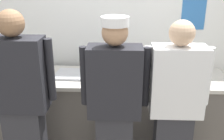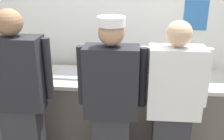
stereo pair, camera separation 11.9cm
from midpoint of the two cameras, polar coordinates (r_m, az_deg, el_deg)
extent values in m
cube|color=white|center=(3.20, -1.32, 8.82)|extent=(4.11, 0.10, 2.66)
cube|color=#3370B7|center=(3.20, 16.38, 11.53)|extent=(0.27, 0.01, 0.34)
cube|color=#56514C|center=(3.09, -1.73, -9.54)|extent=(2.57, 0.61, 0.86)
cube|color=#B7B2A8|center=(2.89, -1.83, -1.77)|extent=(2.62, 0.66, 0.04)
cube|color=#232328|center=(2.39, -21.34, -1.02)|extent=(0.48, 0.24, 0.65)
cylinder|color=#232328|center=(2.32, -14.81, -0.05)|extent=(0.07, 0.07, 0.56)
sphere|color=#8C6647|center=(2.28, -22.79, 9.45)|extent=(0.22, 0.22, 0.22)
cube|color=#232328|center=(2.22, -0.95, -2.63)|extent=(0.46, 0.24, 0.63)
cylinder|color=#232328|center=(2.27, -7.60, -1.38)|extent=(0.07, 0.07, 0.53)
cylinder|color=#232328|center=(2.24, 5.89, -1.59)|extent=(0.07, 0.07, 0.53)
sphere|color=tan|center=(2.09, -1.02, 8.17)|extent=(0.21, 0.21, 0.21)
cylinder|color=white|center=(2.07, -1.03, 10.63)|extent=(0.22, 0.22, 0.07)
cube|color=white|center=(2.30, 12.71, -2.46)|extent=(0.46, 0.24, 0.62)
cylinder|color=white|center=(2.29, 6.07, -1.29)|extent=(0.07, 0.07, 0.53)
cylinder|color=white|center=(2.38, 18.87, -1.42)|extent=(0.07, 0.07, 0.53)
sphere|color=tan|center=(2.17, 13.58, 7.90)|extent=(0.21, 0.21, 0.21)
cylinder|color=white|center=(2.96, 14.80, -1.34)|extent=(0.23, 0.23, 0.01)
cylinder|color=white|center=(2.96, 14.82, -1.12)|extent=(0.23, 0.23, 0.01)
cylinder|color=white|center=(2.95, 14.84, -0.91)|extent=(0.23, 0.23, 0.01)
cylinder|color=white|center=(2.95, 14.87, -0.69)|extent=(0.23, 0.23, 0.01)
cylinder|color=white|center=(3.05, -16.83, -0.91)|extent=(0.20, 0.20, 0.01)
cylinder|color=white|center=(3.05, -16.85, -0.70)|extent=(0.20, 0.20, 0.01)
cylinder|color=white|center=(3.04, -16.88, -0.49)|extent=(0.20, 0.20, 0.01)
cylinder|color=white|center=(3.04, -16.90, -0.28)|extent=(0.20, 0.20, 0.01)
cylinder|color=#B7BABF|center=(2.84, -1.26, -0.20)|extent=(0.39, 0.39, 0.14)
cube|color=#B7BABF|center=(2.94, -9.59, -0.96)|extent=(0.42, 0.35, 0.02)
cylinder|color=#56A333|center=(2.76, 16.21, -1.63)|extent=(0.05, 0.05, 0.14)
cone|color=#56A333|center=(2.73, 16.39, 0.10)|extent=(0.05, 0.05, 0.04)
cylinder|color=#E5E066|center=(3.19, -19.23, 1.13)|extent=(0.05, 0.05, 0.15)
cone|color=#E5E066|center=(3.16, -19.43, 2.74)|extent=(0.05, 0.05, 0.04)
cylinder|color=orange|center=(2.76, 8.71, -0.78)|extent=(0.05, 0.05, 0.16)
cone|color=orange|center=(2.73, 8.82, 1.15)|extent=(0.05, 0.05, 0.04)
cylinder|color=white|center=(2.88, -18.55, -2.06)|extent=(0.11, 0.11, 0.04)
cylinder|color=orange|center=(2.87, -18.58, -1.77)|extent=(0.09, 0.09, 0.01)
cylinder|color=white|center=(3.02, 9.94, -0.25)|extent=(0.09, 0.09, 0.04)
cylinder|color=#5B932D|center=(3.01, 9.96, 0.02)|extent=(0.08, 0.08, 0.01)
cylinder|color=white|center=(3.16, -21.55, 0.16)|extent=(0.09, 0.09, 0.10)
cube|color=#B7BABF|center=(2.99, 6.07, -0.61)|extent=(0.19, 0.03, 0.01)
cube|color=black|center=(2.98, 3.48, -0.50)|extent=(0.09, 0.03, 0.02)
camera|label=1|loc=(0.06, -91.19, -0.45)|focal=41.70mm
camera|label=2|loc=(0.06, 88.81, 0.45)|focal=41.70mm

